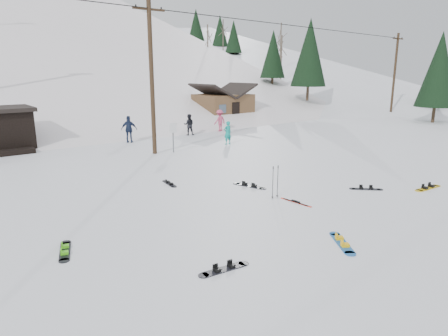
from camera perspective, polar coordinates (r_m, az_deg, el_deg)
ground at (r=13.19m, az=11.88°, el=-8.90°), size 200.00×200.00×0.00m
ski_slope at (r=65.72m, az=-28.09°, el=-2.87°), size 60.00×85.24×65.97m
ridge_right at (r=76.43m, az=1.67°, el=1.71°), size 45.66×93.98×54.59m
treeline_right at (r=67.56m, az=4.76°, el=9.50°), size 20.00×60.00×10.00m
utility_pole at (r=24.58m, az=-10.30°, el=12.80°), size 2.00×0.26×9.00m
utility_pole_right at (r=49.97m, az=23.19°, el=12.34°), size 2.00×0.26×9.00m
trail_sign at (r=25.03m, az=-7.27°, el=5.08°), size 0.50×0.09×1.85m
lift_hut at (r=29.29m, az=-28.82°, el=4.93°), size 3.40×4.10×2.75m
cabin at (r=40.22m, az=-0.14°, el=8.76°), size 5.39×4.40×3.77m
hero_snowboard at (r=12.58m, az=16.51°, el=-10.20°), size 1.11×1.46×0.12m
hero_skis at (r=15.86m, az=10.20°, el=-4.80°), size 0.19×1.50×0.08m
ski_poles at (r=16.10m, az=7.33°, el=-1.95°), size 0.37×0.10×1.33m
board_scatter_a at (r=10.64m, az=0.02°, el=-14.20°), size 1.48×0.41×0.10m
board_scatter_b at (r=18.27m, az=-7.80°, el=-2.20°), size 0.40×1.33×0.09m
board_scatter_c at (r=12.45m, az=-21.77°, el=-10.90°), size 0.68×1.46×0.11m
board_scatter_d at (r=18.36m, az=19.64°, el=-2.81°), size 1.10×1.07×0.10m
board_scatter_e at (r=19.58m, az=27.12°, el=-2.53°), size 1.70×0.42×0.12m
board_scatter_f at (r=17.79m, az=3.66°, el=-2.53°), size 0.71×1.63×0.12m
skier_teal at (r=27.70m, az=0.53°, el=5.06°), size 0.60×0.40×1.62m
skier_dark at (r=31.79m, az=-5.03°, el=6.18°), size 1.02×0.97×1.66m
skier_pink at (r=33.77m, az=-0.62°, el=6.80°), size 1.24×0.81×1.81m
skier_navy at (r=29.14m, az=-13.40°, el=5.40°), size 1.18×1.01×1.90m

